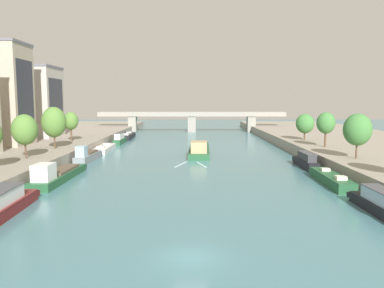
{
  "coord_description": "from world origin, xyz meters",
  "views": [
    {
      "loc": [
        0.08,
        -26.11,
        11.22
      ],
      "look_at": [
        0.0,
        49.49,
        2.55
      ],
      "focal_mm": 35.58,
      "sensor_mm": 36.0,
      "label": 1
    }
  ],
  "objects_px": {
    "moored_boat_right_midway": "(306,161)",
    "tree_right_past_mid": "(358,130)",
    "moored_boat_right_far": "(331,179)",
    "moored_boat_left_near": "(105,148)",
    "moored_boat_left_lone": "(128,136)",
    "moored_boat_left_gap_after": "(58,175)",
    "barge_midriver": "(200,149)",
    "tree_left_second": "(25,130)",
    "tree_left_nearest": "(54,122)",
    "moored_boat_left_far": "(88,156)",
    "tree_right_nearest": "(326,123)",
    "tree_right_midway": "(305,124)",
    "tree_left_third": "(71,121)",
    "moored_boat_right_lone": "(382,204)",
    "moored_boat_left_midway": "(120,139)",
    "bridge_far": "(192,119)"
  },
  "relations": [
    {
      "from": "moored_boat_left_far",
      "to": "bridge_far",
      "type": "bearing_deg",
      "value": 73.71
    },
    {
      "from": "barge_midriver",
      "to": "tree_right_past_mid",
      "type": "xyz_separation_m",
      "value": [
        24.1,
        -21.07,
        5.77
      ]
    },
    {
      "from": "barge_midriver",
      "to": "tree_left_second",
      "type": "distance_m",
      "value": 35.06
    },
    {
      "from": "moored_boat_left_gap_after",
      "to": "moored_boat_left_far",
      "type": "bearing_deg",
      "value": 91.74
    },
    {
      "from": "moored_boat_left_near",
      "to": "moored_boat_left_lone",
      "type": "bearing_deg",
      "value": 89.19
    },
    {
      "from": "moored_boat_left_lone",
      "to": "tree_right_nearest",
      "type": "relative_size",
      "value": 2.26
    },
    {
      "from": "moored_boat_left_far",
      "to": "moored_boat_left_lone",
      "type": "height_order",
      "value": "moored_boat_left_far"
    },
    {
      "from": "moored_boat_left_near",
      "to": "tree_right_midway",
      "type": "relative_size",
      "value": 2.39
    },
    {
      "from": "moored_boat_right_midway",
      "to": "moored_boat_left_far",
      "type": "bearing_deg",
      "value": 170.39
    },
    {
      "from": "moored_boat_right_far",
      "to": "moored_boat_right_midway",
      "type": "xyz_separation_m",
      "value": [
        0.39,
        12.74,
        0.4
      ]
    },
    {
      "from": "moored_boat_left_near",
      "to": "tree_right_past_mid",
      "type": "distance_m",
      "value": 52.3
    },
    {
      "from": "moored_boat_left_far",
      "to": "tree_left_third",
      "type": "distance_m",
      "value": 17.49
    },
    {
      "from": "tree_right_midway",
      "to": "barge_midriver",
      "type": "bearing_deg",
      "value": -164.03
    },
    {
      "from": "moored_boat_left_midway",
      "to": "tree_left_nearest",
      "type": "height_order",
      "value": "tree_left_nearest"
    },
    {
      "from": "moored_boat_right_far",
      "to": "moored_boat_left_gap_after",
      "type": "bearing_deg",
      "value": 177.22
    },
    {
      "from": "moored_boat_right_lone",
      "to": "tree_left_second",
      "type": "xyz_separation_m",
      "value": [
        -44.79,
        22.11,
        5.67
      ]
    },
    {
      "from": "moored_boat_left_far",
      "to": "tree_right_nearest",
      "type": "distance_m",
      "value": 45.93
    },
    {
      "from": "tree_right_midway",
      "to": "tree_left_second",
      "type": "bearing_deg",
      "value": -151.74
    },
    {
      "from": "tree_left_third",
      "to": "tree_left_nearest",
      "type": "bearing_deg",
      "value": -85.66
    },
    {
      "from": "moored_boat_left_lone",
      "to": "moored_boat_right_lone",
      "type": "height_order",
      "value": "moored_boat_right_lone"
    },
    {
      "from": "moored_boat_left_lone",
      "to": "moored_boat_right_far",
      "type": "xyz_separation_m",
      "value": [
        37.95,
        -62.36,
        0.01
      ]
    },
    {
      "from": "barge_midriver",
      "to": "moored_boat_right_lone",
      "type": "relative_size",
      "value": 1.99
    },
    {
      "from": "moored_boat_right_far",
      "to": "tree_right_past_mid",
      "type": "bearing_deg",
      "value": 50.21
    },
    {
      "from": "barge_midriver",
      "to": "tree_left_second",
      "type": "bearing_deg",
      "value": -142.79
    },
    {
      "from": "tree_left_second",
      "to": "tree_right_past_mid",
      "type": "relative_size",
      "value": 0.98
    },
    {
      "from": "tree_right_midway",
      "to": "tree_right_nearest",
      "type": "bearing_deg",
      "value": -89.24
    },
    {
      "from": "moored_boat_left_lone",
      "to": "moored_boat_right_midway",
      "type": "bearing_deg",
      "value": -52.31
    },
    {
      "from": "moored_boat_left_gap_after",
      "to": "tree_left_nearest",
      "type": "height_order",
      "value": "tree_left_nearest"
    },
    {
      "from": "moored_boat_left_lone",
      "to": "moored_boat_right_midway",
      "type": "relative_size",
      "value": 1.49
    },
    {
      "from": "barge_midriver",
      "to": "moored_boat_right_far",
      "type": "xyz_separation_m",
      "value": [
        17.22,
        -29.33,
        -0.26
      ]
    },
    {
      "from": "tree_left_third",
      "to": "tree_right_midway",
      "type": "relative_size",
      "value": 1.08
    },
    {
      "from": "tree_right_nearest",
      "to": "tree_right_midway",
      "type": "distance_m",
      "value": 13.06
    },
    {
      "from": "moored_boat_left_far",
      "to": "tree_right_midway",
      "type": "distance_m",
      "value": 48.55
    },
    {
      "from": "moored_boat_left_midway",
      "to": "tree_left_nearest",
      "type": "distance_m",
      "value": 29.27
    },
    {
      "from": "tree_left_third",
      "to": "tree_right_past_mid",
      "type": "xyz_separation_m",
      "value": [
        52.56,
        -25.72,
        0.02
      ]
    },
    {
      "from": "tree_right_past_mid",
      "to": "moored_boat_right_far",
      "type": "bearing_deg",
      "value": -129.79
    },
    {
      "from": "moored_boat_right_lone",
      "to": "moored_boat_right_midway",
      "type": "distance_m",
      "value": 26.44
    },
    {
      "from": "moored_boat_left_far",
      "to": "moored_boat_right_midway",
      "type": "relative_size",
      "value": 1.12
    },
    {
      "from": "moored_boat_right_midway",
      "to": "moored_boat_right_lone",
      "type": "bearing_deg",
      "value": -90.8
    },
    {
      "from": "moored_boat_left_gap_after",
      "to": "tree_left_second",
      "type": "xyz_separation_m",
      "value": [
        -7.15,
        6.59,
        5.79
      ]
    },
    {
      "from": "moored_boat_left_far",
      "to": "tree_left_second",
      "type": "xyz_separation_m",
      "value": [
        -6.62,
        -10.86,
        5.72
      ]
    },
    {
      "from": "moored_boat_left_near",
      "to": "moored_boat_right_midway",
      "type": "distance_m",
      "value": 44.09
    },
    {
      "from": "moored_boat_right_lone",
      "to": "tree_left_third",
      "type": "xyz_separation_m",
      "value": [
        -45.71,
        47.68,
        5.66
      ]
    },
    {
      "from": "moored_boat_left_gap_after",
      "to": "barge_midriver",
      "type": "bearing_deg",
      "value": 53.44
    },
    {
      "from": "moored_boat_left_lone",
      "to": "tree_right_nearest",
      "type": "bearing_deg",
      "value": -40.88
    },
    {
      "from": "tree_left_nearest",
      "to": "barge_midriver",
      "type": "bearing_deg",
      "value": 17.23
    },
    {
      "from": "moored_boat_right_far",
      "to": "tree_left_second",
      "type": "xyz_separation_m",
      "value": [
        -44.77,
        8.41,
        6.01
      ]
    },
    {
      "from": "moored_boat_right_far",
      "to": "tree_right_past_mid",
      "type": "height_order",
      "value": "tree_right_past_mid"
    },
    {
      "from": "moored_boat_right_midway",
      "to": "tree_right_past_mid",
      "type": "xyz_separation_m",
      "value": [
        6.49,
        -4.48,
        5.63
      ]
    },
    {
      "from": "moored_boat_right_midway",
      "to": "tree_right_past_mid",
      "type": "height_order",
      "value": "tree_right_past_mid"
    }
  ]
}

